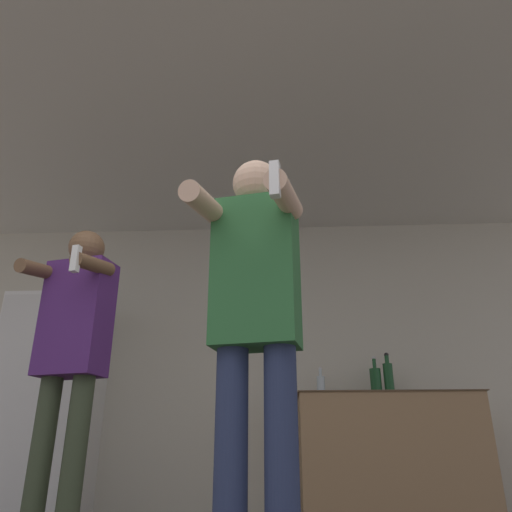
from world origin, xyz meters
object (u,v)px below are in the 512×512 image
Objects in this scene: person_woman_foreground at (255,311)px; person_man_side at (72,344)px; bottle_short_whiskey at (389,378)px; bottle_amber_bourbon at (321,385)px; bottle_tall_gin at (376,381)px; refrigerator at (48,405)px.

person_man_side is at bearing 147.11° from person_woman_foreground.
person_woman_foreground reaches higher than person_man_side.
bottle_amber_bourbon is at bearing 180.00° from bottle_short_whiskey.
person_woman_foreground is (-0.86, -2.19, -0.03)m from bottle_tall_gin.
bottle_short_whiskey is at bearing 66.20° from person_woman_foreground.
person_woman_foreground is (-0.97, -2.19, -0.05)m from bottle_short_whiskey.
bottle_amber_bourbon is 0.73× the size of bottle_tall_gin.
refrigerator is 2.75m from person_woman_foreground.
bottle_short_whiskey is 0.55m from bottle_amber_bourbon.
refrigerator is at bearing -177.96° from bottle_tall_gin.
bottle_amber_bourbon is at bearing -180.00° from bottle_tall_gin.
bottle_amber_bourbon is (-0.55, 0.00, -0.05)m from bottle_short_whiskey.
bottle_short_whiskey is 0.20× the size of person_woman_foreground.
refrigerator reaches higher than bottle_amber_bourbon.
person_man_side is (-1.02, 0.66, 0.02)m from person_woman_foreground.
bottle_short_whiskey is at bearing 1.96° from refrigerator.
bottle_tall_gin is 0.19× the size of person_man_side.
refrigerator is 2.64m from bottle_tall_gin.
bottle_short_whiskey is at bearing -0.00° from bottle_tall_gin.
person_man_side is at bearing -142.50° from bottle_short_whiskey.
person_woman_foreground is at bearing -32.89° from person_man_side.
person_woman_foreground is at bearing -111.48° from bottle_tall_gin.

